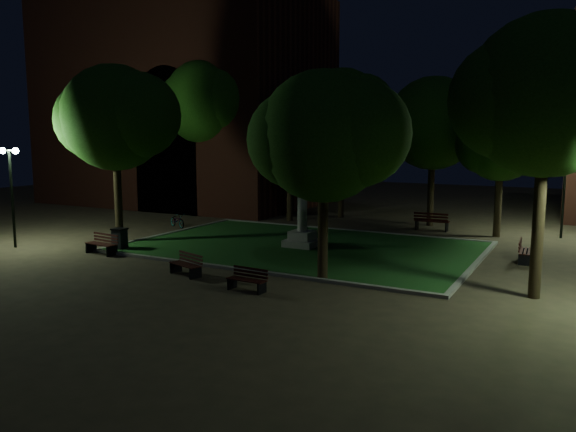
# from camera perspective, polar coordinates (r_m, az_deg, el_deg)

# --- Properties ---
(ground) EXTENTS (80.00, 80.00, 0.00)m
(ground) POSITION_cam_1_polar(r_m,az_deg,el_deg) (23.79, -0.73, -4.07)
(ground) COLOR #3F3423
(lawn) EXTENTS (15.00, 10.00, 0.08)m
(lawn) POSITION_cam_1_polar(r_m,az_deg,el_deg) (25.52, 1.45, -3.15)
(lawn) COLOR #1C4B19
(lawn) RESTS_ON ground
(lawn_kerb) EXTENTS (15.40, 10.40, 0.12)m
(lawn_kerb) POSITION_cam_1_polar(r_m,az_deg,el_deg) (25.51, 1.45, -3.11)
(lawn_kerb) COLOR slate
(lawn_kerb) RESTS_ON ground
(monument) EXTENTS (1.40, 1.40, 3.20)m
(monument) POSITION_cam_1_polar(r_m,az_deg,el_deg) (25.36, 1.46, -1.12)
(monument) COLOR #9C948D
(monument) RESTS_ON lawn
(building_main) EXTENTS (20.00, 12.00, 15.00)m
(building_main) POSITION_cam_1_polar(r_m,az_deg,el_deg) (43.67, -10.41, 11.04)
(building_main) COLOR #481F15
(building_main) RESTS_ON ground
(tree_west) EXTENTS (6.00, 4.90, 8.32)m
(tree_west) POSITION_cam_1_polar(r_m,az_deg,el_deg) (27.37, -17.04, 9.52)
(tree_west) COLOR #2E2212
(tree_west) RESTS_ON ground
(tree_north_wl) EXTENTS (4.71, 3.84, 7.48)m
(tree_north_wl) POSITION_cam_1_polar(r_m,az_deg,el_deg) (33.28, 0.30, 8.99)
(tree_north_wl) COLOR #2E2212
(tree_north_wl) RESTS_ON ground
(tree_north_er) EXTENTS (6.33, 5.17, 8.32)m
(tree_north_er) POSITION_cam_1_polar(r_m,az_deg,el_deg) (32.50, 14.74, 9.09)
(tree_north_er) COLOR #2E2212
(tree_north_er) RESTS_ON ground
(tree_ne) EXTENTS (4.56, 3.73, 6.53)m
(tree_ne) POSITION_cam_1_polar(r_m,az_deg,el_deg) (29.76, 20.99, 6.86)
(tree_ne) COLOR #2E2212
(tree_ne) RESTS_ON ground
(tree_east) EXTENTS (6.00, 4.90, 8.65)m
(tree_east) POSITION_cam_1_polar(r_m,az_deg,el_deg) (18.71, 25.11, 10.99)
(tree_east) COLOR #2E2212
(tree_east) RESTS_ON ground
(tree_se) EXTENTS (5.55, 4.53, 7.27)m
(tree_se) POSITION_cam_1_polar(r_m,az_deg,el_deg) (19.21, 3.91, 8.06)
(tree_se) COLOR #2E2212
(tree_se) RESTS_ON ground
(tree_nw) EXTENTS (6.59, 5.38, 9.84)m
(tree_nw) POSITION_cam_1_polar(r_m,az_deg,el_deg) (36.39, -8.20, 11.36)
(tree_nw) COLOR #2E2212
(tree_nw) RESTS_ON ground
(tree_far_north) EXTENTS (6.01, 4.90, 9.16)m
(tree_far_north) POSITION_cam_1_polar(r_m,az_deg,el_deg) (34.95, 5.68, 10.80)
(tree_far_north) COLOR #2E2212
(tree_far_north) RESTS_ON ground
(lamppost_sw) EXTENTS (1.18, 0.28, 4.52)m
(lamppost_sw) POSITION_cam_1_polar(r_m,az_deg,el_deg) (28.09, -26.34, 3.45)
(lamppost_sw) COLOR black
(lamppost_sw) RESTS_ON ground
(lamppost_nw) EXTENTS (1.18, 0.28, 4.68)m
(lamppost_nw) POSITION_cam_1_polar(r_m,az_deg,el_deg) (37.07, -10.51, 5.21)
(lamppost_nw) COLOR black
(lamppost_nw) RESTS_ON ground
(lamppost_ne) EXTENTS (1.18, 0.28, 4.74)m
(lamppost_ne) POSITION_cam_1_polar(r_m,az_deg,el_deg) (30.71, 26.34, 4.02)
(lamppost_ne) COLOR black
(lamppost_ne) RESTS_ON ground
(bench_near_left) EXTENTS (1.54, 0.93, 0.80)m
(bench_near_left) POSITION_cam_1_polar(r_m,az_deg,el_deg) (20.79, -10.25, -4.92)
(bench_near_left) COLOR black
(bench_near_left) RESTS_ON ground
(bench_near_right) EXTENTS (1.39, 0.55, 0.75)m
(bench_near_right) POSITION_cam_1_polar(r_m,az_deg,el_deg) (18.48, -4.12, -6.52)
(bench_near_right) COLOR black
(bench_near_right) RESTS_ON ground
(bench_west_near) EXTENTS (1.62, 0.70, 0.86)m
(bench_west_near) POSITION_cam_1_polar(r_m,az_deg,el_deg) (25.43, -18.34, -2.76)
(bench_west_near) COLOR black
(bench_west_near) RESTS_ON ground
(bench_right_side) EXTENTS (0.65, 1.64, 0.88)m
(bench_right_side) POSITION_cam_1_polar(r_m,az_deg,el_deg) (24.49, 22.95, -3.37)
(bench_right_side) COLOR black
(bench_right_side) RESTS_ON ground
(bench_far_side) EXTENTS (1.83, 0.71, 0.99)m
(bench_far_side) POSITION_cam_1_polar(r_m,az_deg,el_deg) (31.05, 14.37, -0.59)
(bench_far_side) COLOR black
(bench_far_side) RESTS_ON ground
(trash_bin) EXTENTS (0.63, 0.63, 0.98)m
(trash_bin) POSITION_cam_1_polar(r_m,az_deg,el_deg) (26.01, -16.73, -2.25)
(trash_bin) COLOR black
(trash_bin) RESTS_ON ground
(bicycle) EXTENTS (1.62, 1.10, 0.80)m
(bicycle) POSITION_cam_1_polar(r_m,az_deg,el_deg) (31.77, -11.18, -0.42)
(bicycle) COLOR black
(bicycle) RESTS_ON ground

